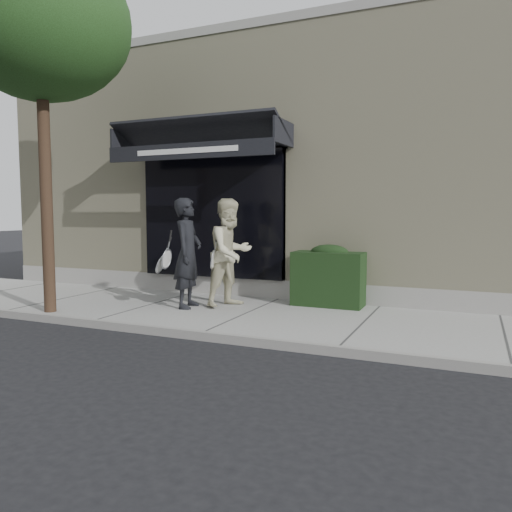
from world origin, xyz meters
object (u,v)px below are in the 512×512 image
at_px(street_tree, 40,24).
at_px(pedestrian_back, 230,253).
at_px(hedge, 329,277).
at_px(pedestrian_front, 188,253).

xyz_separation_m(street_tree, pedestrian_back, (2.65, 1.75, -3.87)).
distance_m(hedge, pedestrian_back, 1.89).
bearing_deg(street_tree, hedge, 30.67).
distance_m(street_tree, pedestrian_back, 5.00).
bearing_deg(street_tree, pedestrian_back, 33.38).
xyz_separation_m(pedestrian_front, pedestrian_back, (0.64, 0.44, -0.00)).
relative_size(hedge, pedestrian_back, 0.66).
xyz_separation_m(hedge, pedestrian_back, (-1.65, -0.80, 0.45)).
bearing_deg(hedge, street_tree, -149.33).
bearing_deg(hedge, pedestrian_front, -151.52).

